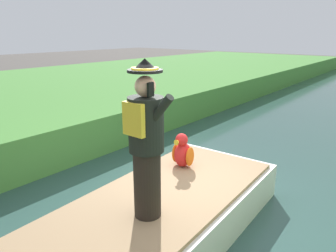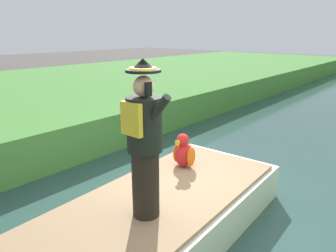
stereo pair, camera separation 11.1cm
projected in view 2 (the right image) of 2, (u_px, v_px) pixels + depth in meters
ground_plane at (185, 223)px, 4.86m from camera, size 80.00×80.00×0.00m
canal_water at (185, 220)px, 4.85m from camera, size 5.87×48.00×0.10m
boat at (158, 217)px, 4.31m from camera, size 2.00×4.28×0.61m
person_pirate at (145, 142)px, 3.54m from camera, size 0.61×0.42×1.85m
parrot_plush at (184, 152)px, 5.10m from camera, size 0.36×0.35×0.57m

